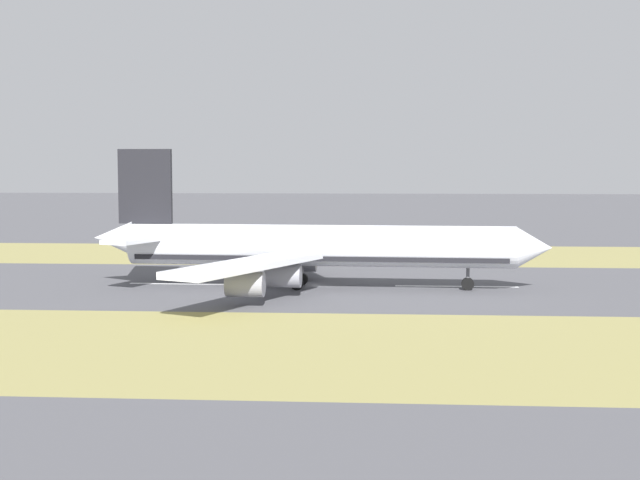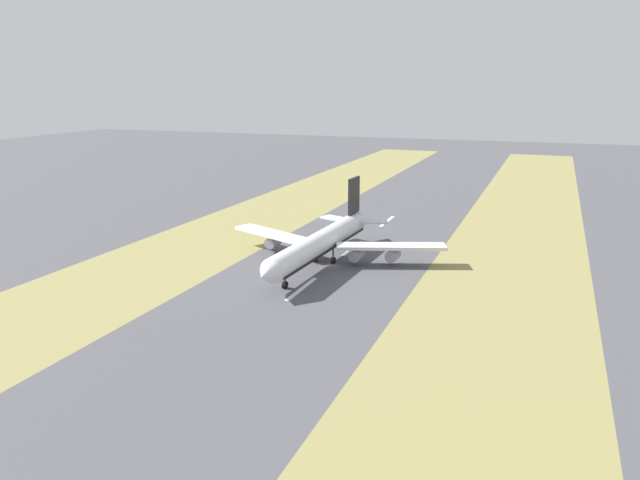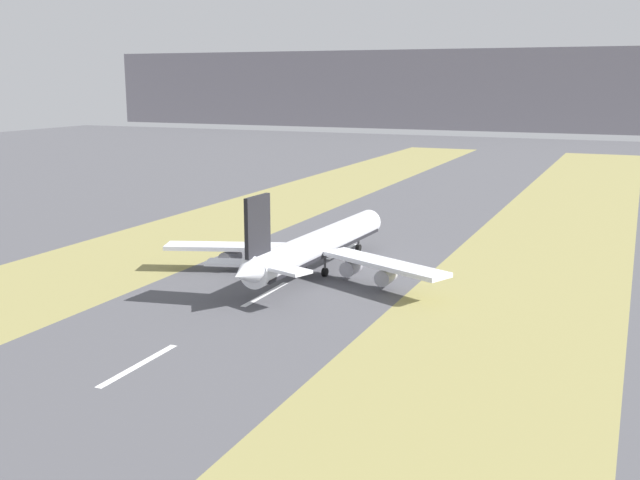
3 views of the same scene
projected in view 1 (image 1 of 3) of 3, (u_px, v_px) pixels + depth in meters
ground_plane at (315, 285)px, 132.63m from camera, size 800.00×800.00×0.00m
grass_median_west at (332, 254)px, 177.35m from camera, size 40.00×600.00×0.01m
grass_median_east at (281, 347)px, 87.91m from camera, size 40.00×600.00×0.01m
centreline_dash_mid at (189, 284)px, 133.95m from camera, size 1.20×18.00×0.01m
centreline_dash_far at (457, 286)px, 131.18m from camera, size 1.20×18.00×0.01m
airplane_main_jet at (307, 247)px, 129.42m from camera, size 64.08×67.17×20.20m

